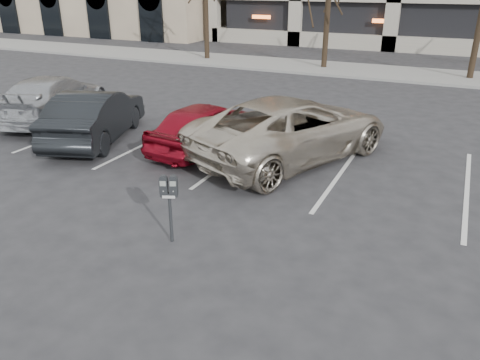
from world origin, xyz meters
The scene contains 8 objects.
ground centered at (0.00, 0.00, 0.00)m, with size 140.00×140.00×0.00m, color #28282B.
sidewalk centered at (0.00, 16.00, 0.06)m, with size 80.00×4.00×0.12m, color gray.
stall_lines centered at (-1.40, 2.30, 0.01)m, with size 16.90×5.20×0.00m.
parking_meter centered at (-0.54, -2.37, 0.96)m, with size 0.34×0.24×1.25m.
suv_silver centered at (-0.08, 2.60, 0.80)m, with size 4.76×6.37×1.61m.
car_red centered at (-2.41, 2.26, 0.66)m, with size 1.57×3.90×1.33m, color maroon.
car_dark centered at (-5.68, 1.61, 0.73)m, with size 1.55×4.45×1.47m, color black.
car_silver centered at (-8.47, 2.77, 0.73)m, with size 2.04×5.01×1.45m, color #B0B4B9.
Camera 1 is at (3.67, -8.43, 4.31)m, focal length 35.00 mm.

